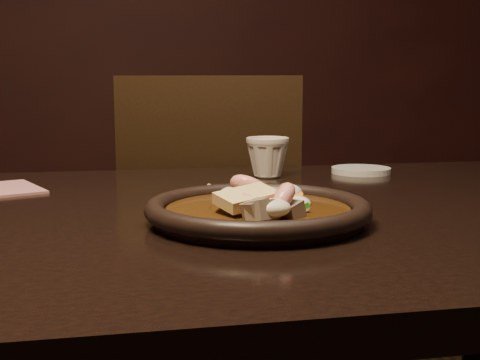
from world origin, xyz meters
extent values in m
cube|color=black|center=(0.00, 3.00, 1.40)|extent=(5.00, 0.02, 2.80)
cube|color=black|center=(0.00, 0.00, 0.73)|extent=(1.60, 0.90, 0.04)
cylinder|color=black|center=(0.72, 0.37, 0.35)|extent=(0.06, 0.06, 0.71)
cube|color=black|center=(0.14, 0.71, 0.46)|extent=(0.54, 0.54, 0.04)
cylinder|color=black|center=(0.36, 0.85, 0.22)|extent=(0.04, 0.04, 0.44)
cylinder|color=black|center=(0.01, 0.93, 0.22)|extent=(0.04, 0.04, 0.44)
cube|color=black|center=(0.10, 0.51, 0.72)|extent=(0.42, 0.13, 0.47)
cylinder|color=black|center=(0.07, -0.11, 0.76)|extent=(0.27, 0.27, 0.01)
torus|color=black|center=(0.07, -0.11, 0.77)|extent=(0.30, 0.30, 0.03)
cylinder|color=#371F0A|center=(0.07, -0.11, 0.76)|extent=(0.24, 0.24, 0.01)
ellipsoid|color=#371F0A|center=(0.07, -0.11, 0.76)|extent=(0.13, 0.13, 0.04)
torus|color=#FCAB9F|center=(0.07, -0.14, 0.78)|extent=(0.08, 0.07, 0.04)
torus|color=#FCAB9F|center=(0.08, -0.04, 0.78)|extent=(0.08, 0.08, 0.05)
torus|color=#FCAB9F|center=(0.08, -0.17, 0.78)|extent=(0.06, 0.07, 0.06)
cube|color=gray|center=(0.07, -0.12, 0.78)|extent=(0.04, 0.04, 0.03)
cube|color=gray|center=(0.06, -0.20, 0.78)|extent=(0.04, 0.04, 0.03)
cube|color=gray|center=(0.07, -0.11, 0.78)|extent=(0.04, 0.03, 0.03)
cube|color=gray|center=(0.10, -0.18, 0.78)|extent=(0.04, 0.04, 0.03)
cube|color=gray|center=(0.05, -0.20, 0.78)|extent=(0.04, 0.04, 0.03)
cylinder|color=orange|center=(0.07, -0.14, 0.78)|extent=(0.06, 0.05, 0.04)
cylinder|color=orange|center=(0.05, -0.09, 0.77)|extent=(0.05, 0.04, 0.04)
cylinder|color=orange|center=(0.07, -0.13, 0.78)|extent=(0.03, 0.05, 0.05)
cylinder|color=orange|center=(0.12, -0.09, 0.78)|extent=(0.05, 0.05, 0.02)
cube|color=#227215|center=(0.05, -0.13, 0.77)|extent=(0.04, 0.04, 0.02)
cube|color=#227215|center=(0.07, -0.07, 0.77)|extent=(0.04, 0.04, 0.01)
cube|color=#227215|center=(0.12, -0.14, 0.77)|extent=(0.02, 0.04, 0.02)
cube|color=#227215|center=(0.08, -0.11, 0.78)|extent=(0.04, 0.04, 0.02)
cube|color=#227215|center=(0.12, -0.09, 0.77)|extent=(0.04, 0.02, 0.02)
cube|color=#227215|center=(0.11, -0.11, 0.78)|extent=(0.04, 0.03, 0.02)
ellipsoid|color=beige|center=(0.13, -0.10, 0.77)|extent=(0.03, 0.04, 0.02)
ellipsoid|color=beige|center=(0.08, -0.11, 0.78)|extent=(0.04, 0.03, 0.02)
ellipsoid|color=beige|center=(0.13, -0.08, 0.78)|extent=(0.04, 0.03, 0.03)
ellipsoid|color=beige|center=(0.07, -0.10, 0.78)|extent=(0.04, 0.03, 0.02)
ellipsoid|color=beige|center=(0.04, -0.06, 0.78)|extent=(0.03, 0.03, 0.03)
ellipsoid|color=beige|center=(0.07, -0.20, 0.79)|extent=(0.05, 0.04, 0.02)
ellipsoid|color=beige|center=(0.07, -0.07, 0.78)|extent=(0.03, 0.04, 0.02)
cube|color=#F5DD92|center=(0.05, -0.14, 0.79)|extent=(0.09, 0.07, 0.03)
cylinder|color=silver|center=(0.07, -0.03, 0.76)|extent=(0.11, 0.11, 0.02)
cylinder|color=silver|center=(0.39, 0.30, 0.76)|extent=(0.12, 0.12, 0.01)
imported|color=beige|center=(0.18, 0.29, 0.79)|extent=(0.09, 0.09, 0.09)
cylinder|color=tan|center=(0.06, 0.04, 0.75)|extent=(0.03, 0.24, 0.01)
cylinder|color=tan|center=(0.06, 0.06, 0.75)|extent=(0.03, 0.24, 0.01)
camera|label=1|loc=(-0.10, -0.86, 0.92)|focal=45.00mm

